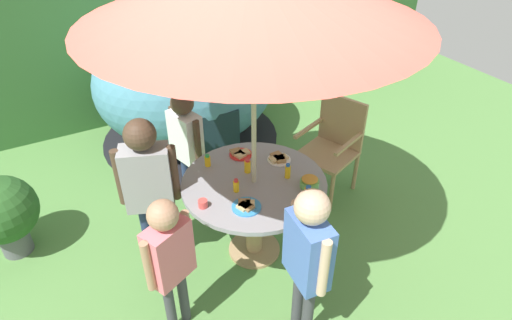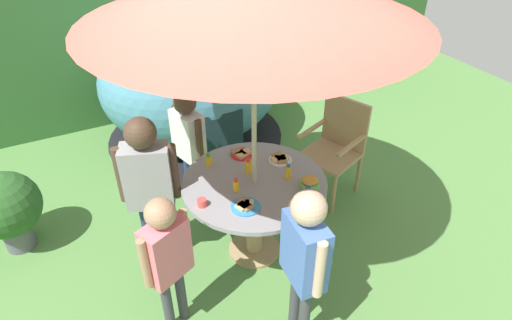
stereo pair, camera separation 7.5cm
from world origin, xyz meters
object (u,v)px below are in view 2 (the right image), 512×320
object	(u,v)px
juice_bottle_center_back	(299,210)
snack_bowl	(310,183)
child_in_white_shirt	(188,135)
juice_bottle_mid_right	(307,195)
cup_near	(202,203)
potted_plant	(6,207)
dome_tent	(191,81)
wooden_chair	(336,143)
child_in_pink_shirt	(166,251)
juice_bottle_near_left	(209,160)
plate_far_left	(242,153)
garden_table	(254,197)
plate_far_right	(280,159)
juice_bottle_near_right	(236,185)
child_in_grey_shirt	(148,176)
child_in_blue_shirt	(305,251)
plate_mid_left	(245,206)
juice_bottle_front_edge	(288,172)
juice_bottle_center_front	(248,166)

from	to	relation	value
juice_bottle_center_back	snack_bowl	bearing A→B (deg)	44.86
child_in_white_shirt	juice_bottle_mid_right	bearing A→B (deg)	5.34
child_in_white_shirt	cup_near	xyz separation A→B (m)	(-0.23, -0.94, 0.02)
potted_plant	juice_bottle_mid_right	xyz separation A→B (m)	(2.02, -1.36, 0.37)
dome_tent	juice_bottle_mid_right	distance (m)	2.42
wooden_chair	child_in_pink_shirt	world-z (taller)	child_in_pink_shirt
juice_bottle_near_left	juice_bottle_center_back	distance (m)	0.92
child_in_pink_shirt	plate_far_left	distance (m)	1.16
juice_bottle_mid_right	cup_near	world-z (taller)	juice_bottle_mid_right
potted_plant	garden_table	bearing A→B (deg)	-28.54
plate_far_right	snack_bowl	bearing A→B (deg)	-86.76
garden_table	juice_bottle_near_right	distance (m)	0.27
dome_tent	child_in_grey_shirt	xyz separation A→B (m)	(-0.96, -1.75, 0.15)
child_in_grey_shirt	plate_far_left	bearing A→B (deg)	27.28
wooden_chair	cup_near	xyz separation A→B (m)	(-1.56, -0.52, 0.25)
potted_plant	child_in_blue_shirt	distance (m)	2.53
plate_mid_left	juice_bottle_near_left	bearing A→B (deg)	93.30
child_in_white_shirt	child_in_grey_shirt	size ratio (longest dim) A/B	0.88
garden_table	dome_tent	size ratio (longest dim) A/B	0.50
juice_bottle_center_back	juice_bottle_mid_right	bearing A→B (deg)	38.89
juice_bottle_near_left	juice_bottle_near_right	xyz separation A→B (m)	(0.06, -0.40, 0.00)
potted_plant	plate_far_right	distance (m)	2.28
potted_plant	child_in_grey_shirt	xyz separation A→B (m)	(1.05, -0.70, 0.43)
snack_bowl	child_in_blue_shirt	bearing A→B (deg)	-125.21
wooden_chair	dome_tent	distance (m)	1.83
child_in_grey_shirt	juice_bottle_near_right	bearing A→B (deg)	-8.53
juice_bottle_front_edge	snack_bowl	bearing A→B (deg)	-63.96
child_in_white_shirt	juice_bottle_near_left	xyz separation A→B (m)	(0.00, -0.49, 0.03)
child_in_pink_shirt	juice_bottle_near_right	distance (m)	0.73
plate_far_right	juice_bottle_center_back	distance (m)	0.69
plate_far_left	snack_bowl	bearing A→B (deg)	-66.84
child_in_pink_shirt	juice_bottle_center_front	size ratio (longest dim) A/B	9.73
child_in_pink_shirt	cup_near	world-z (taller)	child_in_pink_shirt
plate_far_left	juice_bottle_near_left	xyz separation A→B (m)	(-0.30, -0.01, 0.03)
child_in_blue_shirt	garden_table	bearing A→B (deg)	0.00
juice_bottle_center_front	potted_plant	bearing A→B (deg)	155.06
plate_far_right	cup_near	bearing A→B (deg)	-162.59
juice_bottle_center_back	cup_near	size ratio (longest dim) A/B	1.80
child_in_blue_shirt	juice_bottle_front_edge	xyz separation A→B (m)	(0.33, 0.76, 0.00)
child_in_blue_shirt	plate_mid_left	xyz separation A→B (m)	(-0.12, 0.60, -0.05)
snack_bowl	plate_far_left	distance (m)	0.68
plate_far_left	juice_bottle_center_front	distance (m)	0.25
juice_bottle_near_right	juice_bottle_front_edge	size ratio (longest dim) A/B	0.84
wooden_chair	juice_bottle_near_right	world-z (taller)	wooden_chair
child_in_grey_shirt	juice_bottle_center_front	size ratio (longest dim) A/B	11.45
garden_table	snack_bowl	world-z (taller)	snack_bowl
plate_far_left	plate_far_right	size ratio (longest dim) A/B	0.99
child_in_white_shirt	juice_bottle_front_edge	xyz separation A→B (m)	(0.49, -0.93, 0.05)
child_in_blue_shirt	juice_bottle_near_left	bearing A→B (deg)	12.34
juice_bottle_center_front	juice_bottle_center_back	bearing A→B (deg)	-82.94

